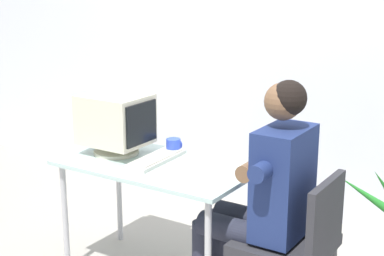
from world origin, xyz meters
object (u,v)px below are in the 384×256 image
office_chair (296,239)px  person_seated (264,191)px  crt_monitor (116,120)px  desk (157,175)px  keyboard (156,159)px  desk_mug (174,146)px

office_chair → person_seated: (-0.19, -0.00, 0.23)m
crt_monitor → person_seated: (1.01, -0.01, -0.24)m
crt_monitor → desk: bearing=-4.1°
desk → person_seated: 0.69m
keyboard → person_seated: size_ratio=0.36×
person_seated → desk_mug: size_ratio=12.90×
office_chair → desk: bearing=-179.1°
keyboard → office_chair: size_ratio=0.57×
desk → keyboard: (-0.02, 0.03, 0.09)m
desk → desk_mug: 0.25m
desk → desk_mug: (-0.03, 0.22, 0.12)m
crt_monitor → desk_mug: size_ratio=4.02×
keyboard → person_seated: 0.72m
desk → office_chair: bearing=0.9°
keyboard → person_seated: (0.72, -0.02, -0.05)m
keyboard → desk_mug: bearing=91.3°
person_seated → desk_mug: 0.75m
crt_monitor → office_chair: size_ratio=0.50×
person_seated → crt_monitor: bearing=179.5°
desk → desk_mug: bearing=97.2°
crt_monitor → keyboard: (0.30, 0.01, -0.20)m
keyboard → crt_monitor: bearing=-178.6°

